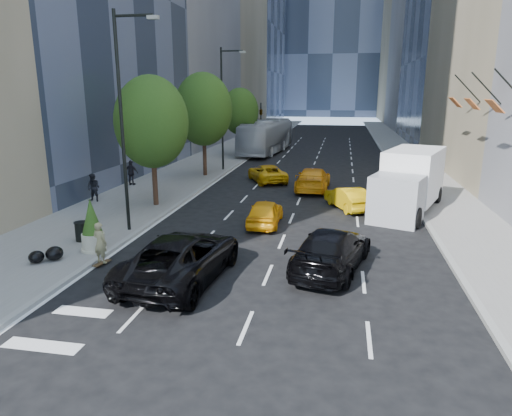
% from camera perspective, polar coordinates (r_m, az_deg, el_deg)
% --- Properties ---
extents(ground, '(160.00, 160.00, 0.00)m').
position_cam_1_polar(ground, '(17.45, -1.78, -8.11)').
color(ground, black).
rests_on(ground, ground).
extents(sidewalk_left, '(6.00, 120.00, 0.15)m').
position_cam_1_polar(sidewalk_left, '(47.88, -4.60, 6.40)').
color(sidewalk_left, slate).
rests_on(sidewalk_left, ground).
extents(sidewalk_right, '(4.00, 120.00, 0.15)m').
position_cam_1_polar(sidewalk_right, '(46.67, 18.65, 5.49)').
color(sidewalk_right, slate).
rests_on(sidewalk_right, ground).
extents(tower_right_far, '(20.00, 24.00, 50.00)m').
position_cam_1_polar(tower_right_far, '(116.68, 21.36, 22.49)').
color(tower_right_far, '#786F53').
rests_on(tower_right_far, ground).
extents(lamp_near, '(2.13, 0.22, 10.00)m').
position_cam_1_polar(lamp_near, '(22.07, -16.13, 11.59)').
color(lamp_near, black).
rests_on(lamp_near, sidewalk_left).
extents(lamp_far, '(2.13, 0.22, 10.00)m').
position_cam_1_polar(lamp_far, '(39.01, -4.02, 13.07)').
color(lamp_far, black).
rests_on(lamp_far, sidewalk_left).
extents(tree_near, '(4.20, 4.20, 7.46)m').
position_cam_1_polar(tree_near, '(27.02, -12.92, 10.40)').
color(tree_near, black).
rests_on(tree_near, sidewalk_left).
extents(tree_mid, '(4.50, 4.50, 7.99)m').
position_cam_1_polar(tree_mid, '(36.38, -6.60, 12.14)').
color(tree_mid, black).
rests_on(tree_mid, sidewalk_left).
extents(tree_far, '(3.90, 3.90, 6.92)m').
position_cam_1_polar(tree_far, '(48.97, -2.00, 11.96)').
color(tree_far, black).
rests_on(tree_far, sidewalk_left).
extents(traffic_signal, '(2.48, 0.53, 5.20)m').
position_cam_1_polar(traffic_signal, '(56.67, 0.62, 11.90)').
color(traffic_signal, black).
rests_on(traffic_signal, sidewalk_left).
extents(facade_flags, '(1.85, 13.30, 2.05)m').
position_cam_1_polar(facade_flags, '(26.71, 26.77, 11.83)').
color(facade_flags, black).
rests_on(facade_flags, ground).
extents(skateboarder, '(0.68, 0.53, 1.65)m').
position_cam_1_polar(skateboarder, '(18.88, -18.88, -4.46)').
color(skateboarder, '#8C8457').
rests_on(skateboarder, ground).
extents(black_sedan_lincoln, '(3.39, 6.43, 1.72)m').
position_cam_1_polar(black_sedan_lincoln, '(16.78, -9.27, -6.08)').
color(black_sedan_lincoln, black).
rests_on(black_sedan_lincoln, ground).
extents(black_sedan_mercedes, '(3.43, 5.89, 1.60)m').
position_cam_1_polar(black_sedan_mercedes, '(17.74, 9.44, -5.15)').
color(black_sedan_mercedes, black).
rests_on(black_sedan_mercedes, ground).
extents(taxi_a, '(1.63, 3.91, 1.32)m').
position_cam_1_polar(taxi_a, '(23.34, 1.14, -0.56)').
color(taxi_a, '#FFAC0D').
rests_on(taxi_a, ground).
extents(taxi_b, '(2.92, 4.18, 1.31)m').
position_cam_1_polar(taxi_b, '(27.08, 11.43, 1.24)').
color(taxi_b, '#D19F0B').
rests_on(taxi_b, ground).
extents(taxi_c, '(3.94, 5.17, 1.30)m').
position_cam_1_polar(taxi_c, '(34.71, 1.39, 4.38)').
color(taxi_c, '#DFA30B').
rests_on(taxi_c, ground).
extents(taxi_d, '(2.29, 5.41, 1.56)m').
position_cam_1_polar(taxi_d, '(31.88, 7.14, 3.60)').
color(taxi_d, orange).
rests_on(taxi_d, ground).
extents(city_bus, '(4.22, 13.36, 3.66)m').
position_cam_1_polar(city_bus, '(51.20, 1.31, 8.94)').
color(city_bus, silver).
rests_on(city_bus, ground).
extents(box_truck, '(4.92, 7.69, 3.47)m').
position_cam_1_polar(box_truck, '(27.09, 18.59, 3.18)').
color(box_truck, white).
rests_on(box_truck, ground).
extents(pedestrian_a, '(0.88, 0.71, 1.72)m').
position_cam_1_polar(pedestrian_a, '(29.38, -19.64, 2.41)').
color(pedestrian_a, black).
rests_on(pedestrian_a, sidewalk_left).
extents(pedestrian_b, '(1.07, 0.51, 1.78)m').
position_cam_1_polar(pedestrian_b, '(33.83, -15.31, 4.28)').
color(pedestrian_b, black).
rests_on(pedestrian_b, sidewalk_left).
extents(trash_can, '(0.56, 0.56, 0.84)m').
position_cam_1_polar(trash_can, '(21.91, -20.96, -2.78)').
color(trash_can, black).
rests_on(trash_can, sidewalk_left).
extents(planter_shrub, '(0.93, 0.93, 2.24)m').
position_cam_1_polar(planter_shrub, '(20.23, -19.81, -2.15)').
color(planter_shrub, '#B8B399').
rests_on(planter_shrub, sidewalk_left).
extents(garbage_bags, '(1.13, 1.09, 0.56)m').
position_cam_1_polar(garbage_bags, '(19.88, -24.64, -5.34)').
color(garbage_bags, black).
rests_on(garbage_bags, sidewalk_left).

